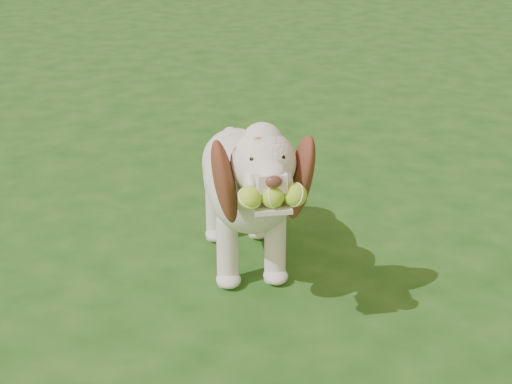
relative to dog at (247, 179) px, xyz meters
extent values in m
plane|color=#184413|center=(0.25, 0.51, -0.36)|extent=(80.00, 80.00, 0.00)
ellipsoid|color=silver|center=(0.00, 0.09, -0.03)|extent=(0.30, 0.58, 0.31)
ellipsoid|color=silver|center=(0.00, -0.12, 0.00)|extent=(0.30, 0.30, 0.30)
ellipsoid|color=silver|center=(0.00, 0.29, -0.04)|extent=(0.27, 0.27, 0.27)
cylinder|color=silver|center=(0.00, -0.24, 0.08)|extent=(0.16, 0.24, 0.23)
sphere|color=silver|center=(0.00, -0.35, 0.20)|extent=(0.21, 0.21, 0.21)
sphere|color=silver|center=(0.00, -0.33, 0.25)|extent=(0.14, 0.14, 0.14)
cube|color=silver|center=(0.00, -0.47, 0.19)|extent=(0.09, 0.12, 0.06)
ellipsoid|color=#592D28|center=(0.00, -0.54, 0.20)|extent=(0.05, 0.03, 0.04)
cube|color=silver|center=(0.00, -0.48, 0.11)|extent=(0.11, 0.13, 0.01)
ellipsoid|color=brown|center=(-0.12, -0.34, 0.13)|extent=(0.12, 0.20, 0.32)
ellipsoid|color=brown|center=(0.12, -0.34, 0.13)|extent=(0.12, 0.20, 0.32)
cylinder|color=silver|center=(0.00, 0.42, -0.01)|extent=(0.05, 0.15, 0.12)
cylinder|color=silver|center=(-0.09, -0.11, -0.23)|extent=(0.08, 0.08, 0.26)
cylinder|color=silver|center=(0.09, -0.11, -0.23)|extent=(0.08, 0.08, 0.26)
cylinder|color=silver|center=(-0.09, 0.28, -0.23)|extent=(0.08, 0.08, 0.26)
cylinder|color=silver|center=(0.09, 0.28, -0.23)|extent=(0.08, 0.08, 0.26)
sphere|color=#B0D638|center=(-0.06, -0.52, 0.15)|extent=(0.07, 0.07, 0.07)
sphere|color=#B0D638|center=(0.00, -0.52, 0.15)|extent=(0.07, 0.07, 0.07)
sphere|color=#B0D638|center=(0.07, -0.52, 0.15)|extent=(0.07, 0.07, 0.07)
camera|label=1|loc=(-0.37, -2.62, 1.06)|focal=55.00mm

